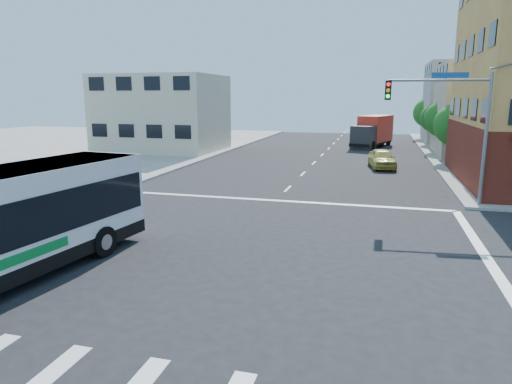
# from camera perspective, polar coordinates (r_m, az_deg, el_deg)

# --- Properties ---
(ground) EXTENTS (120.00, 120.00, 0.00)m
(ground) POSITION_cam_1_polar(r_m,az_deg,el_deg) (17.08, -4.57, -7.97)
(ground) COLOR black
(ground) RESTS_ON ground
(sidewalk_nw) EXTENTS (50.00, 50.00, 0.15)m
(sidewalk_nw) POSITION_cam_1_polar(r_m,az_deg,el_deg) (64.66, -23.88, 5.77)
(sidewalk_nw) COLOR gray
(sidewalk_nw) RESTS_ON ground
(building_east_near) EXTENTS (12.06, 10.06, 9.00)m
(building_east_near) POSITION_cam_1_polar(r_m,az_deg,el_deg) (50.44, 28.64, 8.97)
(building_east_near) COLOR #B7A68C
(building_east_near) RESTS_ON ground
(building_east_far) EXTENTS (12.06, 10.06, 10.00)m
(building_east_far) POSITION_cam_1_polar(r_m,az_deg,el_deg) (64.14, 25.82, 9.99)
(building_east_far) COLOR #969691
(building_east_far) RESTS_ON ground
(building_west) EXTENTS (12.06, 10.06, 8.00)m
(building_west) POSITION_cam_1_polar(r_m,az_deg,el_deg) (50.42, -11.59, 9.58)
(building_west) COLOR beige
(building_west) RESTS_ON ground
(signal_mast_ne) EXTENTS (7.91, 1.13, 8.07)m
(signal_mast_ne) POSITION_cam_1_polar(r_m,az_deg,el_deg) (26.00, 23.36, 9.13)
(signal_mast_ne) COLOR slate
(signal_mast_ne) RESTS_ON ground
(street_tree_a) EXTENTS (3.60, 3.60, 5.53)m
(street_tree_a) POSITION_cam_1_polar(r_m,az_deg,el_deg) (43.57, 23.78, 7.96)
(street_tree_a) COLOR #372314
(street_tree_a) RESTS_ON ground
(street_tree_b) EXTENTS (3.80, 3.80, 5.79)m
(street_tree_b) POSITION_cam_1_polar(r_m,az_deg,el_deg) (51.48, 22.51, 8.69)
(street_tree_b) COLOR #372314
(street_tree_b) RESTS_ON ground
(street_tree_c) EXTENTS (3.40, 3.40, 5.29)m
(street_tree_c) POSITION_cam_1_polar(r_m,az_deg,el_deg) (59.43, 21.54, 8.79)
(street_tree_c) COLOR #372314
(street_tree_c) RESTS_ON ground
(street_tree_d) EXTENTS (4.00, 4.00, 6.03)m
(street_tree_d) POSITION_cam_1_polar(r_m,az_deg,el_deg) (67.37, 20.84, 9.46)
(street_tree_d) COLOR #372314
(street_tree_d) RESTS_ON ground
(box_truck) EXTENTS (4.79, 8.36, 3.62)m
(box_truck) POSITION_cam_1_polar(r_m,az_deg,el_deg) (55.10, 14.35, 7.28)
(box_truck) COLOR #252529
(box_truck) RESTS_ON ground
(parked_car) EXTENTS (2.58, 4.88, 1.58)m
(parked_car) POSITION_cam_1_polar(r_m,az_deg,el_deg) (39.01, 15.46, 4.06)
(parked_car) COLOR gold
(parked_car) RESTS_ON ground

